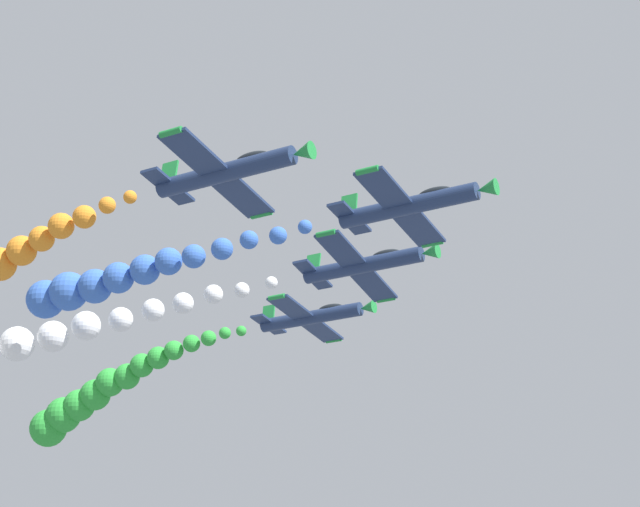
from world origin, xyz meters
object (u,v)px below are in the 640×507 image
Objects in this scene: airplane_right_inner at (227,171)px; airplane_left_outer at (313,317)px; airplane_left_inner at (365,265)px; airplane_lead at (410,205)px.

airplane_right_inner is 27.45m from airplane_left_outer.
airplane_right_inner is at bearing 0.00° from airplane_left_inner.
airplane_left_outer reaches higher than airplane_right_inner.
airplane_left_inner is at bearing -137.58° from airplane_lead.
airplane_lead reaches higher than airplane_left_inner.
airplane_right_inner is 1.00× the size of airplane_left_outer.
airplane_left_inner is (-7.75, -7.08, 0.01)m from airplane_lead.
airplane_lead is 1.00× the size of airplane_right_inner.
airplane_left_inner is at bearing -180.00° from airplane_right_inner.
airplane_right_inner is at bearing 19.69° from airplane_left_outer.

